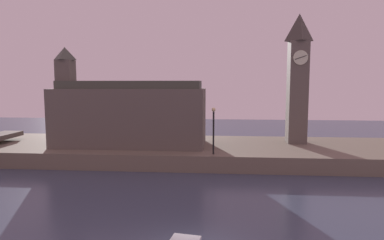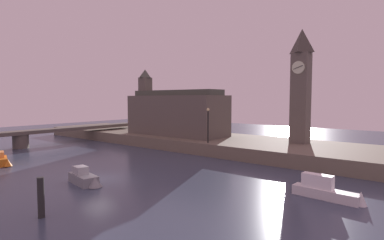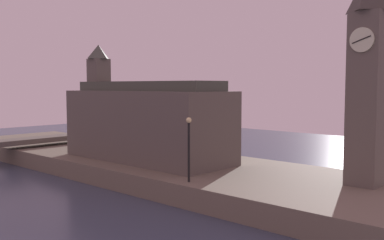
# 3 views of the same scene
# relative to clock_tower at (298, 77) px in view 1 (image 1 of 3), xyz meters

# --- Properties ---
(far_embankment) EXTENTS (70.00, 12.00, 1.50)m
(far_embankment) POSITION_rel_clock_tower_xyz_m (-9.33, -1.87, -7.79)
(far_embankment) COLOR #6B6051
(far_embankment) RESTS_ON ground
(clock_tower) EXTENTS (2.14, 2.19, 13.60)m
(clock_tower) POSITION_rel_clock_tower_xyz_m (0.00, 0.00, 0.00)
(clock_tower) COLOR #5B544C
(clock_tower) RESTS_ON far_embankment
(parliament_hall) EXTENTS (15.30, 6.04, 10.08)m
(parliament_hall) POSITION_rel_clock_tower_xyz_m (-17.68, -2.76, -3.80)
(parliament_hall) COLOR #5B544C
(parliament_hall) RESTS_ON far_embankment
(streetlamp) EXTENTS (0.36, 0.36, 4.22)m
(streetlamp) POSITION_rel_clock_tower_xyz_m (-8.74, -6.85, -4.43)
(streetlamp) COLOR black
(streetlamp) RESTS_ON far_embankment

